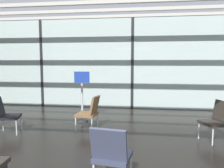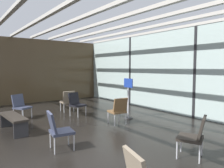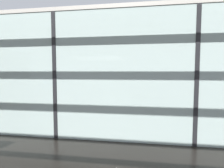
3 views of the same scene
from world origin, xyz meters
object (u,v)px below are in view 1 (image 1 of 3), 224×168
object	(u,v)px
lounge_chair_0	(5,113)
lounge_chair_5	(111,152)
lounge_chair_4	(90,111)
info_sign	(82,98)
parked_airplane	(137,58)
lounge_chair_2	(218,118)

from	to	relation	value
lounge_chair_0	lounge_chair_5	bearing A→B (deg)	-141.11
lounge_chair_4	info_sign	world-z (taller)	info_sign
parked_airplane	lounge_chair_4	xyz separation A→B (m)	(-1.02, -7.56, -1.48)
lounge_chair_5	lounge_chair_4	bearing A→B (deg)	-61.58
lounge_chair_0	info_sign	size ratio (longest dim) A/B	0.60
parked_airplane	lounge_chair_2	distance (m)	8.26
parked_airplane	lounge_chair_4	world-z (taller)	parked_airplane
lounge_chair_4	lounge_chair_0	bearing A→B (deg)	-68.55
lounge_chair_0	info_sign	bearing A→B (deg)	-67.49
parked_airplane	lounge_chair_5	bearing A→B (deg)	-90.91
lounge_chair_2	parked_airplane	bearing A→B (deg)	168.86
lounge_chair_2	lounge_chair_4	world-z (taller)	same
lounge_chair_0	info_sign	xyz separation A→B (m)	(1.54, 1.29, 0.18)
lounge_chair_4	lounge_chair_5	distance (m)	2.54
lounge_chair_0	lounge_chair_5	world-z (taller)	same
lounge_chair_2	info_sign	bearing A→B (deg)	-133.41
lounge_chair_0	lounge_chair_2	distance (m)	4.87
parked_airplane	lounge_chair_0	world-z (taller)	parked_airplane
lounge_chair_4	lounge_chair_5	xyz separation A→B (m)	(0.86, -2.39, 0.00)
lounge_chair_4	info_sign	distance (m)	0.90
parked_airplane	lounge_chair_2	xyz separation A→B (m)	(1.89, -7.91, -1.48)
lounge_chair_4	parked_airplane	bearing A→B (deg)	179.33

